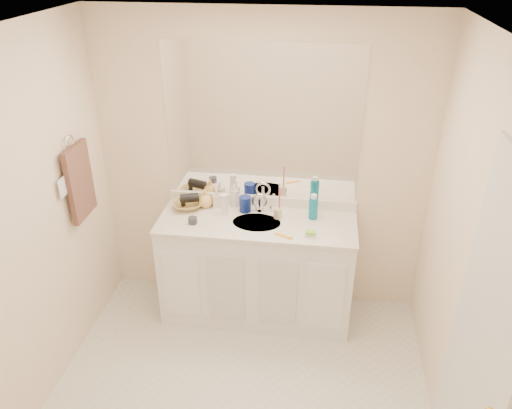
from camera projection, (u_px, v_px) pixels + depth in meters
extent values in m
cube|color=white|center=(226.00, 40.00, 2.20)|extent=(2.60, 2.60, 0.02)
cube|color=#FEE5C6|center=(262.00, 168.00, 3.90)|extent=(2.60, 0.02, 2.40)
cube|color=#FEE5C6|center=(14.00, 246.00, 2.93)|extent=(0.02, 2.60, 2.40)
cube|color=#FEE5C6|center=(476.00, 283.00, 2.61)|extent=(0.02, 2.60, 2.40)
cube|color=white|center=(257.00, 269.00, 4.03)|extent=(1.50, 0.55, 0.85)
cube|color=silver|center=(257.00, 223.00, 3.82)|extent=(1.52, 0.57, 0.03)
cube|color=white|center=(261.00, 201.00, 4.02)|extent=(1.52, 0.03, 0.08)
cylinder|color=#B8B3A1|center=(257.00, 224.00, 3.81)|extent=(0.37, 0.37, 0.02)
cylinder|color=silver|center=(260.00, 205.00, 3.93)|extent=(0.02, 0.02, 0.11)
cube|color=white|center=(262.00, 125.00, 3.73)|extent=(1.48, 0.01, 1.20)
cylinder|color=navy|center=(245.00, 204.00, 3.92)|extent=(0.10, 0.10, 0.13)
cylinder|color=beige|center=(278.00, 213.00, 3.84)|extent=(0.06, 0.06, 0.08)
cylinder|color=#DC3A5D|center=(279.00, 201.00, 3.79)|extent=(0.01, 0.04, 0.22)
cylinder|color=#0C7490|center=(313.00, 209.00, 3.82)|extent=(0.08, 0.08, 0.17)
cube|color=silver|center=(310.00, 235.00, 3.63)|extent=(0.09, 0.08, 0.01)
cube|color=#8FE036|center=(310.00, 233.00, 3.62)|extent=(0.07, 0.05, 0.02)
cube|color=orange|center=(284.00, 236.00, 3.62)|extent=(0.14, 0.08, 0.01)
cylinder|color=#303036|center=(193.00, 220.00, 3.78)|extent=(0.07, 0.07, 0.05)
cylinder|color=white|center=(225.00, 204.00, 3.87)|extent=(0.07, 0.07, 0.17)
imported|color=white|center=(235.00, 195.00, 4.00)|extent=(0.07, 0.07, 0.19)
imported|color=beige|center=(216.00, 198.00, 4.00)|extent=(0.09, 0.09, 0.15)
imported|color=#F9BB60|center=(205.00, 198.00, 3.99)|extent=(0.13, 0.13, 0.15)
imported|color=#B18E47|center=(188.00, 205.00, 3.99)|extent=(0.29, 0.29, 0.06)
cylinder|color=black|center=(189.00, 198.00, 3.96)|extent=(0.16, 0.12, 0.07)
torus|color=silver|center=(70.00, 142.00, 3.43)|extent=(0.01, 0.11, 0.11)
cube|color=#452C25|center=(80.00, 182.00, 3.57)|extent=(0.04, 0.32, 0.55)
cube|color=white|center=(62.00, 188.00, 3.38)|extent=(0.01, 0.08, 0.13)
cube|color=silver|center=(480.00, 352.00, 2.45)|extent=(0.02, 0.82, 2.00)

